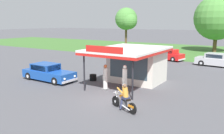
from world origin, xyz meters
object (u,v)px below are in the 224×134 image
at_px(gas_pump_offside, 125,80).
at_px(parked_car_back_row_centre_right, 218,60).
at_px(parked_car_back_row_left, 166,55).
at_px(parked_car_back_row_far_left, 120,51).
at_px(spare_tire_stack, 93,77).
at_px(motorcycle_with_rider, 124,99).
at_px(featured_classic_sedan, 48,73).
at_px(gas_pump_nearside, 105,78).

height_order(gas_pump_offside, parked_car_back_row_centre_right, gas_pump_offside).
relative_size(parked_car_back_row_centre_right, parked_car_back_row_left, 1.02).
relative_size(parked_car_back_row_far_left, spare_tire_stack, 9.67).
distance_m(parked_car_back_row_centre_right, parked_car_back_row_far_left, 14.31).
bearing_deg(gas_pump_offside, parked_car_back_row_left, 99.88).
bearing_deg(gas_pump_offside, motorcycle_with_rider, -60.94).
relative_size(gas_pump_offside, spare_tire_stack, 3.41).
bearing_deg(parked_car_back_row_left, gas_pump_offside, -80.12).
xyz_separation_m(motorcycle_with_rider, parked_car_back_row_centre_right, (2.27, 17.91, 0.04)).
bearing_deg(spare_tire_stack, gas_pump_offside, -22.82).
bearing_deg(parked_car_back_row_centre_right, gas_pump_offside, -104.68).
relative_size(parked_car_back_row_left, spare_tire_stack, 8.73).
height_order(featured_classic_sedan, parked_car_back_row_far_left, parked_car_back_row_far_left).
bearing_deg(gas_pump_nearside, spare_tire_stack, 144.92).
distance_m(gas_pump_offside, parked_car_back_row_centre_right, 15.46).
height_order(motorcycle_with_rider, spare_tire_stack, motorcycle_with_rider).
distance_m(gas_pump_offside, spare_tire_stack, 4.58).
bearing_deg(motorcycle_with_rider, spare_tire_stack, 140.99).
bearing_deg(featured_classic_sedan, spare_tire_stack, 30.77).
height_order(gas_pump_nearside, parked_car_back_row_far_left, gas_pump_nearside).
bearing_deg(parked_car_back_row_far_left, featured_classic_sedan, -80.82).
xyz_separation_m(parked_car_back_row_centre_right, parked_car_back_row_far_left, (-14.22, 1.65, 0.01)).
bearing_deg(gas_pump_offside, parked_car_back_row_centre_right, 75.32).
bearing_deg(parked_car_back_row_centre_right, gas_pump_nearside, -110.51).
bearing_deg(spare_tire_stack, parked_car_back_row_centre_right, 58.45).
bearing_deg(spare_tire_stack, parked_car_back_row_far_left, 112.41).
bearing_deg(parked_car_back_row_centre_right, parked_car_back_row_left, 167.64).
relative_size(gas_pump_offside, parked_car_back_row_centre_right, 0.38).
height_order(gas_pump_offside, motorcycle_with_rider, gas_pump_offside).
bearing_deg(motorcycle_with_rider, parked_car_back_row_left, 103.08).
xyz_separation_m(parked_car_back_row_left, parked_car_back_row_far_left, (-7.44, 0.16, 0.02)).
xyz_separation_m(gas_pump_offside, featured_classic_sedan, (-7.58, -0.26, -0.27)).
height_order(featured_classic_sedan, parked_car_back_row_left, parked_car_back_row_left).
xyz_separation_m(parked_car_back_row_centre_right, parked_car_back_row_left, (-6.78, 1.49, -0.00)).
distance_m(motorcycle_with_rider, featured_classic_sedan, 9.61).
bearing_deg(parked_car_back_row_far_left, gas_pump_nearside, -62.54).
xyz_separation_m(gas_pump_nearside, parked_car_back_row_far_left, (-8.63, 16.60, -0.17)).
bearing_deg(gas_pump_offside, featured_classic_sedan, -178.01).
relative_size(gas_pump_offside, motorcycle_with_rider, 1.00).
xyz_separation_m(motorcycle_with_rider, featured_classic_sedan, (-9.22, 2.70, 0.02)).
height_order(motorcycle_with_rider, parked_car_back_row_left, motorcycle_with_rider).
bearing_deg(parked_car_back_row_far_left, motorcycle_with_rider, -58.58).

